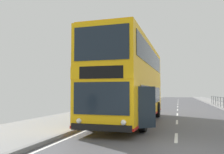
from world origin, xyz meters
The scene contains 2 objects.
ground centered at (-0.72, 0.00, 0.04)m, with size 15.80×140.00×0.20m.
double_decker_bus_main centered at (-2.55, 6.52, 2.37)m, with size 3.18×10.52×4.53m.
Camera 1 is at (0.12, -6.84, 1.76)m, focal length 37.53 mm.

